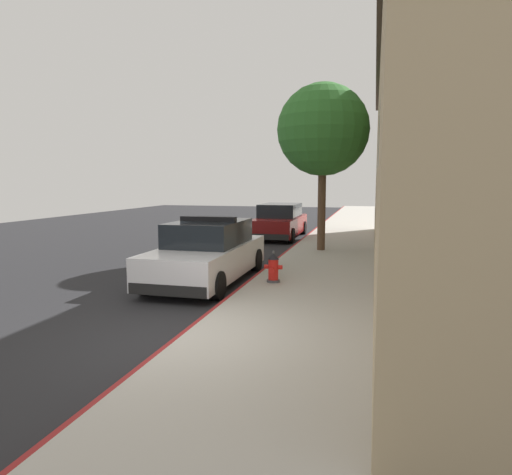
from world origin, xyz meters
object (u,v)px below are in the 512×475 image
parked_car_silver_ahead (280,222)px  fire_hydrant (273,268)px  street_tree (323,130)px  police_cruiser (208,253)px

parked_car_silver_ahead → fire_hydrant: (1.89, -10.01, -0.23)m
street_tree → police_cruiser: bearing=-114.1°
police_cruiser → street_tree: bearing=65.9°
fire_hydrant → street_tree: (0.51, 5.59, 3.82)m
parked_car_silver_ahead → street_tree: bearing=-61.4°
police_cruiser → parked_car_silver_ahead: bearing=90.5°
police_cruiser → fire_hydrant: 1.87m
street_tree → fire_hydrant: bearing=-95.3°
police_cruiser → fire_hydrant: police_cruiser is taller
street_tree → parked_car_silver_ahead: bearing=118.6°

